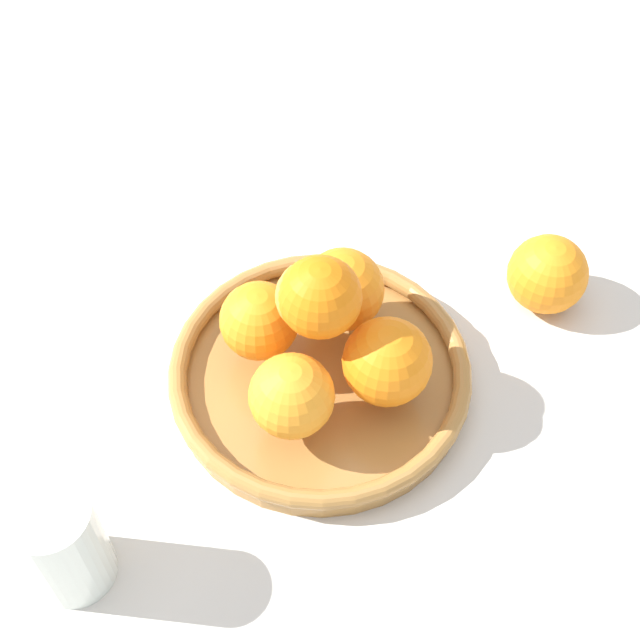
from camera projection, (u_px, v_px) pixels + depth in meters
The scene contains 5 objects.
ground_plane at pixel (320, 385), 0.85m from camera, with size 4.00×4.00×0.00m, color beige.
fruit_bowl at pixel (320, 375), 0.84m from camera, with size 0.28×0.28×0.03m.
orange_pile at pixel (322, 329), 0.79m from camera, with size 0.20×0.20×0.14m.
stray_orange at pixel (547, 274), 0.89m from camera, with size 0.08×0.08×0.08m, color orange.
drinking_glass at pixel (63, 544), 0.70m from camera, with size 0.07×0.07×0.11m, color silver.
Camera 1 is at (0.40, 0.26, 0.72)m, focal length 50.00 mm.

